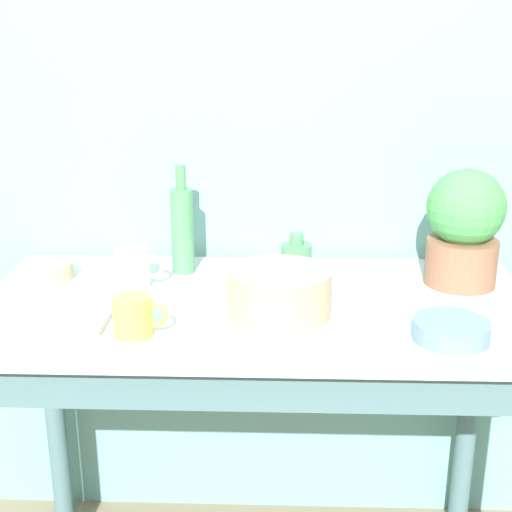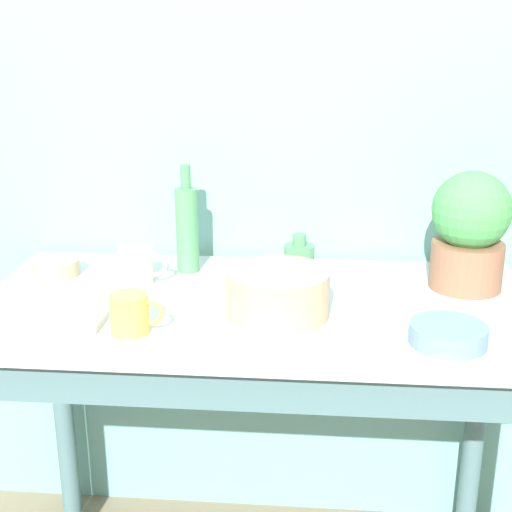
{
  "view_description": "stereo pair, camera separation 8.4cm",
  "coord_description": "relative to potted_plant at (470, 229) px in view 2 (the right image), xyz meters",
  "views": [
    {
      "loc": [
        0.05,
        -1.27,
        1.54
      ],
      "look_at": [
        0.0,
        0.35,
        1.0
      ],
      "focal_mm": 50.0,
      "sensor_mm": 36.0,
      "label": 1
    },
    {
      "loc": [
        0.14,
        -1.26,
        1.54
      ],
      "look_at": [
        0.0,
        0.35,
        1.0
      ],
      "focal_mm": 50.0,
      "sensor_mm": 36.0,
      "label": 2
    }
  ],
  "objects": [
    {
      "name": "bottle_tall",
      "position": [
        -0.73,
        0.07,
        -0.03
      ],
      "size": [
        0.06,
        0.06,
        0.3
      ],
      "color": "#4C8C59",
      "rests_on": "counter_table"
    },
    {
      "name": "tray_board",
      "position": [
        -0.98,
        -0.29,
        -0.15
      ],
      "size": [
        0.23,
        0.17,
        0.02
      ],
      "color": "beige",
      "rests_on": "counter_table"
    },
    {
      "name": "bowl_small_tan",
      "position": [
        -1.09,
        0.0,
        -0.13
      ],
      "size": [
        0.13,
        0.13,
        0.04
      ],
      "color": "tan",
      "rests_on": "counter_table"
    },
    {
      "name": "mug_cream",
      "position": [
        -0.85,
        -0.05,
        -0.11
      ],
      "size": [
        0.13,
        0.09,
        0.1
      ],
      "color": "beige",
      "rests_on": "counter_table"
    },
    {
      "name": "bowl_wash_large",
      "position": [
        -0.47,
        -0.22,
        -0.1
      ],
      "size": [
        0.24,
        0.24,
        0.11
      ],
      "color": "tan",
      "rests_on": "counter_table"
    },
    {
      "name": "counter_table",
      "position": [
        -0.53,
        -0.18,
        -0.33
      ],
      "size": [
        1.36,
        0.7,
        0.88
      ],
      "color": "slate",
      "rests_on": "ground_plane"
    },
    {
      "name": "potted_plant",
      "position": [
        0.0,
        0.0,
        0.0
      ],
      "size": [
        0.2,
        0.2,
        0.3
      ],
      "color": "#8C5B42",
      "rests_on": "counter_table"
    },
    {
      "name": "wall_back",
      "position": [
        -0.53,
        0.25,
        0.16
      ],
      "size": [
        6.0,
        0.05,
        2.4
      ],
      "color": "#70ADA8",
      "rests_on": "ground_plane"
    },
    {
      "name": "bottle_short",
      "position": [
        -0.43,
        -0.01,
        -0.1
      ],
      "size": [
        0.08,
        0.08,
        0.14
      ],
      "color": "#4C8C59",
      "rests_on": "counter_table"
    },
    {
      "name": "mug_yellow",
      "position": [
        -0.79,
        -0.35,
        -0.11
      ],
      "size": [
        0.12,
        0.09,
        0.09
      ],
      "color": "#E5CC4C",
      "rests_on": "counter_table"
    },
    {
      "name": "bowl_small_blue",
      "position": [
        -0.1,
        -0.35,
        -0.13
      ],
      "size": [
        0.16,
        0.16,
        0.04
      ],
      "color": "#6684B2",
      "rests_on": "counter_table"
    }
  ]
}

